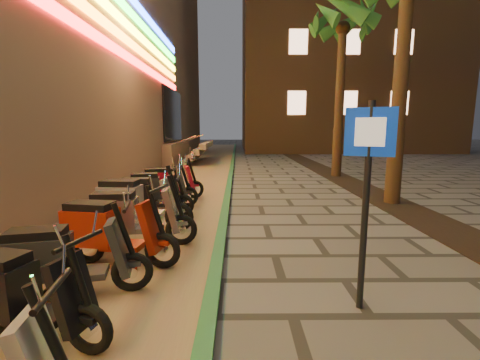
{
  "coord_description": "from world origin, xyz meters",
  "views": [
    {
      "loc": [
        -0.59,
        -1.49,
        1.99
      ],
      "look_at": [
        -0.56,
        3.47,
        1.2
      ],
      "focal_mm": 24.0,
      "sensor_mm": 36.0,
      "label": 1
    }
  ],
  "objects_px": {
    "scooter_7": "(62,259)",
    "scooter_8": "(108,230)",
    "pedestrian_sign": "(367,178)",
    "scooter_11": "(147,195)",
    "scooter_9": "(131,216)",
    "scooter_13": "(166,182)",
    "scooter_6": "(18,294)",
    "scooter_10": "(135,202)",
    "scooter_12": "(156,189)"
  },
  "relations": [
    {
      "from": "scooter_7",
      "to": "scooter_8",
      "type": "distance_m",
      "value": 0.98
    },
    {
      "from": "pedestrian_sign",
      "to": "scooter_11",
      "type": "distance_m",
      "value": 5.21
    },
    {
      "from": "scooter_8",
      "to": "scooter_9",
      "type": "bearing_deg",
      "value": 92.47
    },
    {
      "from": "pedestrian_sign",
      "to": "scooter_11",
      "type": "relative_size",
      "value": 1.37
    },
    {
      "from": "scooter_7",
      "to": "scooter_13",
      "type": "relative_size",
      "value": 0.97
    },
    {
      "from": "scooter_8",
      "to": "scooter_6",
      "type": "bearing_deg",
      "value": -85.44
    },
    {
      "from": "scooter_9",
      "to": "scooter_11",
      "type": "height_order",
      "value": "scooter_9"
    },
    {
      "from": "pedestrian_sign",
      "to": "scooter_13",
      "type": "distance_m",
      "value": 6.57
    },
    {
      "from": "scooter_8",
      "to": "scooter_13",
      "type": "relative_size",
      "value": 1.04
    },
    {
      "from": "scooter_7",
      "to": "scooter_10",
      "type": "xyz_separation_m",
      "value": [
        0.02,
        2.62,
        0.07
      ]
    },
    {
      "from": "scooter_11",
      "to": "scooter_9",
      "type": "bearing_deg",
      "value": -87.48
    },
    {
      "from": "scooter_9",
      "to": "scooter_13",
      "type": "bearing_deg",
      "value": 88.12
    },
    {
      "from": "scooter_6",
      "to": "scooter_13",
      "type": "relative_size",
      "value": 0.94
    },
    {
      "from": "pedestrian_sign",
      "to": "scooter_11",
      "type": "xyz_separation_m",
      "value": [
        -3.42,
        3.81,
        -0.97
      ]
    },
    {
      "from": "scooter_6",
      "to": "scooter_11",
      "type": "height_order",
      "value": "scooter_11"
    },
    {
      "from": "scooter_13",
      "to": "scooter_12",
      "type": "bearing_deg",
      "value": -109.8
    },
    {
      "from": "scooter_8",
      "to": "scooter_11",
      "type": "xyz_separation_m",
      "value": [
        -0.16,
        2.62,
        -0.02
      ]
    },
    {
      "from": "scooter_7",
      "to": "scooter_10",
      "type": "distance_m",
      "value": 2.62
    },
    {
      "from": "scooter_13",
      "to": "scooter_11",
      "type": "bearing_deg",
      "value": -108.42
    },
    {
      "from": "scooter_11",
      "to": "scooter_13",
      "type": "relative_size",
      "value": 0.99
    },
    {
      "from": "scooter_10",
      "to": "scooter_11",
      "type": "bearing_deg",
      "value": 95.51
    },
    {
      "from": "scooter_13",
      "to": "scooter_10",
      "type": "bearing_deg",
      "value": -107.41
    },
    {
      "from": "scooter_6",
      "to": "scooter_13",
      "type": "distance_m",
      "value": 6.1
    },
    {
      "from": "scooter_10",
      "to": "scooter_13",
      "type": "xyz_separation_m",
      "value": [
        0.02,
        2.72,
        -0.05
      ]
    },
    {
      "from": "scooter_10",
      "to": "scooter_13",
      "type": "bearing_deg",
      "value": 93.69
    },
    {
      "from": "scooter_8",
      "to": "scooter_10",
      "type": "height_order",
      "value": "scooter_10"
    },
    {
      "from": "pedestrian_sign",
      "to": "scooter_12",
      "type": "relative_size",
      "value": 1.36
    },
    {
      "from": "scooter_6",
      "to": "scooter_10",
      "type": "xyz_separation_m",
      "value": [
        0.01,
        3.38,
        0.09
      ]
    },
    {
      "from": "scooter_10",
      "to": "scooter_13",
      "type": "relative_size",
      "value": 1.11
    },
    {
      "from": "scooter_11",
      "to": "scooter_6",
      "type": "bearing_deg",
      "value": -94.82
    },
    {
      "from": "scooter_6",
      "to": "scooter_8",
      "type": "height_order",
      "value": "scooter_8"
    },
    {
      "from": "pedestrian_sign",
      "to": "scooter_13",
      "type": "xyz_separation_m",
      "value": [
        -3.38,
        5.55,
        -0.96
      ]
    },
    {
      "from": "scooter_9",
      "to": "scooter_12",
      "type": "height_order",
      "value": "scooter_9"
    },
    {
      "from": "scooter_6",
      "to": "scooter_12",
      "type": "bearing_deg",
      "value": 104.82
    },
    {
      "from": "scooter_6",
      "to": "scooter_7",
      "type": "relative_size",
      "value": 0.97
    },
    {
      "from": "scooter_6",
      "to": "scooter_11",
      "type": "distance_m",
      "value": 4.36
    },
    {
      "from": "scooter_12",
      "to": "scooter_7",
      "type": "bearing_deg",
      "value": -104.13
    },
    {
      "from": "pedestrian_sign",
      "to": "scooter_7",
      "type": "bearing_deg",
      "value": -160.3
    },
    {
      "from": "scooter_12",
      "to": "scooter_8",
      "type": "bearing_deg",
      "value": -101.53
    },
    {
      "from": "scooter_8",
      "to": "scooter_13",
      "type": "distance_m",
      "value": 4.37
    },
    {
      "from": "scooter_8",
      "to": "scooter_13",
      "type": "xyz_separation_m",
      "value": [
        -0.11,
        4.37,
        -0.02
      ]
    },
    {
      "from": "scooter_9",
      "to": "scooter_13",
      "type": "distance_m",
      "value": 3.64
    },
    {
      "from": "scooter_9",
      "to": "scooter_13",
      "type": "xyz_separation_m",
      "value": [
        -0.2,
        3.64,
        -0.02
      ]
    },
    {
      "from": "scooter_6",
      "to": "scooter_9",
      "type": "height_order",
      "value": "scooter_9"
    },
    {
      "from": "scooter_7",
      "to": "scooter_12",
      "type": "relative_size",
      "value": 0.96
    },
    {
      "from": "scooter_6",
      "to": "scooter_13",
      "type": "xyz_separation_m",
      "value": [
        0.03,
        6.1,
        0.04
      ]
    },
    {
      "from": "scooter_9",
      "to": "scooter_11",
      "type": "bearing_deg",
      "value": 92.4
    },
    {
      "from": "pedestrian_sign",
      "to": "scooter_11",
      "type": "height_order",
      "value": "pedestrian_sign"
    },
    {
      "from": "pedestrian_sign",
      "to": "scooter_9",
      "type": "distance_m",
      "value": 3.82
    },
    {
      "from": "scooter_7",
      "to": "scooter_12",
      "type": "distance_m",
      "value": 4.35
    }
  ]
}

